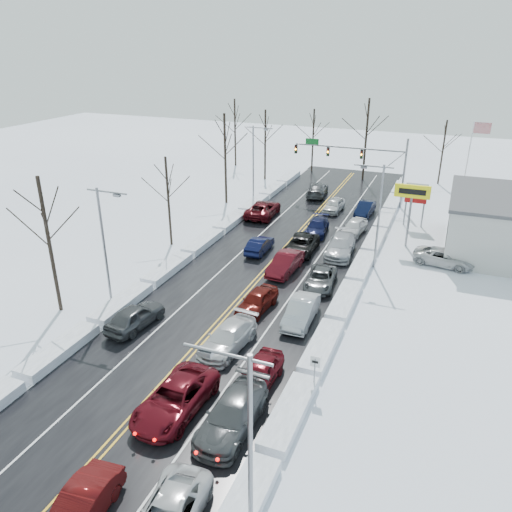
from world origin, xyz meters
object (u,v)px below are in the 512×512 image
at_px(tires_plus_sign, 412,196).
at_px(oncoming_car_0, 260,252).
at_px(flagpole, 470,158).
at_px(traffic_signal_mast, 361,157).

bearing_deg(tires_plus_sign, oncoming_car_0, -152.18).
bearing_deg(tires_plus_sign, flagpole, 71.56).
bearing_deg(tires_plus_sign, traffic_signal_mast, 120.46).
relative_size(flagpole, oncoming_car_0, 2.36).
xyz_separation_m(traffic_signal_mast, tires_plus_sign, (7.05, -12.00, -0.49)).
height_order(flagpole, oncoming_car_0, flagpole).
bearing_deg(traffic_signal_mast, flagpole, 9.73).
distance_m(traffic_signal_mast, oncoming_car_0, 20.09).
bearing_deg(flagpole, tires_plus_sign, -108.44).
bearing_deg(oncoming_car_0, flagpole, -130.11).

